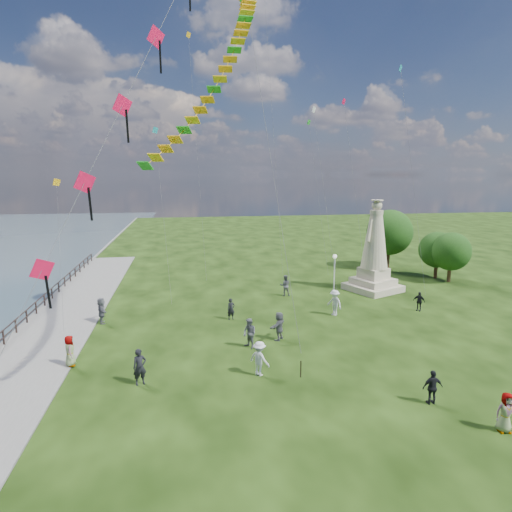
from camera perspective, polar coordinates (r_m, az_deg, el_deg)
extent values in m
cube|color=slate|center=(31.00, -30.84, -10.62)|extent=(0.30, 160.00, 0.60)
cube|color=slate|center=(28.32, -27.54, -11.74)|extent=(5.00, 60.00, 0.10)
cylinder|color=black|center=(30.69, -30.61, -9.42)|extent=(0.11, 0.11, 1.00)
cylinder|color=black|center=(32.46, -29.37, -8.24)|extent=(0.11, 0.11, 1.00)
cylinder|color=black|center=(34.25, -28.26, -7.18)|extent=(0.11, 0.11, 1.00)
cylinder|color=black|center=(36.07, -27.26, -6.23)|extent=(0.11, 0.11, 1.00)
cylinder|color=black|center=(37.90, -26.36, -5.37)|extent=(0.11, 0.11, 1.00)
cylinder|color=black|center=(39.75, -25.55, -4.58)|extent=(0.11, 0.11, 1.00)
cylinder|color=black|center=(41.61, -24.81, -3.87)|extent=(0.11, 0.11, 1.00)
cylinder|color=black|center=(43.48, -24.14, -3.21)|extent=(0.11, 0.11, 1.00)
cylinder|color=black|center=(45.37, -23.53, -2.61)|extent=(0.11, 0.11, 1.00)
cylinder|color=black|center=(47.27, -22.96, -2.06)|extent=(0.11, 0.11, 1.00)
cylinder|color=black|center=(49.17, -22.44, -1.55)|extent=(0.11, 0.11, 1.00)
cylinder|color=black|center=(51.08, -21.95, -1.08)|extent=(0.11, 0.11, 1.00)
cylinder|color=black|center=(53.00, -21.51, -0.64)|extent=(0.11, 0.11, 1.00)
cylinder|color=black|center=(54.92, -21.09, -0.23)|extent=(0.11, 0.11, 1.00)
cube|color=black|center=(30.54, -30.70, -8.57)|extent=(0.06, 52.00, 0.06)
cube|color=black|center=(30.68, -30.62, -9.33)|extent=(0.06, 52.00, 0.06)
cube|color=#BAA98D|center=(40.17, 15.30, -4.05)|extent=(5.28, 5.28, 0.57)
cube|color=#BAA98D|center=(40.03, 15.34, -3.26)|extent=(4.02, 4.02, 0.57)
cube|color=#BAA98D|center=(39.86, 15.39, -2.19)|extent=(2.77, 2.77, 0.96)
cylinder|color=#BAA98D|center=(39.04, 15.79, 5.62)|extent=(1.51, 1.51, 0.38)
sphere|color=#BAA98D|center=(38.99, 15.84, 6.48)|extent=(0.88, 0.88, 0.88)
cylinder|color=#BAA98D|center=(38.97, 15.87, 7.16)|extent=(1.05, 1.05, 0.10)
cylinder|color=silver|center=(36.26, 10.37, -2.99)|extent=(0.11, 0.11, 3.57)
sphere|color=white|center=(35.86, 10.47, -0.06)|extent=(0.36, 0.36, 0.36)
cylinder|color=#382314|center=(46.84, 22.85, -1.66)|extent=(0.36, 0.36, 1.80)
sphere|color=#16340E|center=(46.47, 23.03, 0.78)|extent=(3.61, 3.61, 3.61)
cylinder|color=#382314|center=(45.81, 24.36, -2.01)|extent=(0.36, 0.36, 1.86)
sphere|color=#16340E|center=(45.43, 24.56, 0.57)|extent=(3.71, 3.71, 3.71)
cylinder|color=#382314|center=(49.87, 17.19, -0.17)|extent=(0.36, 0.36, 2.50)
sphere|color=#16340E|center=(49.44, 17.37, 3.03)|extent=(5.00, 5.00, 5.00)
imported|color=black|center=(22.66, -15.24, -14.08)|extent=(0.79, 0.65, 1.85)
imported|color=#595960|center=(26.12, -0.87, -10.29)|extent=(0.95, 1.05, 1.84)
imported|color=silver|center=(22.82, 0.46, -13.51)|extent=(1.26, 1.29, 1.84)
imported|color=black|center=(21.84, 22.48, -15.87)|extent=(0.97, 0.52, 1.62)
imported|color=#595960|center=(21.02, 30.34, -17.56)|extent=(0.90, 0.64, 1.68)
imported|color=#595960|center=(32.14, -19.90, -6.85)|extent=(1.16, 1.85, 1.85)
imported|color=black|center=(31.10, -3.35, -7.07)|extent=(0.64, 0.50, 1.57)
imported|color=#595960|center=(37.04, 3.90, -3.93)|extent=(0.93, 0.63, 1.83)
imported|color=silver|center=(32.42, 10.43, -6.14)|extent=(1.18, 1.41, 1.94)
imported|color=black|center=(35.30, 20.91, -5.66)|extent=(0.92, 0.96, 1.50)
imported|color=#595960|center=(25.75, -23.56, -11.70)|extent=(0.69, 0.93, 1.70)
imported|color=#595960|center=(27.39, 3.10, -9.29)|extent=(1.63, 1.78, 1.83)
cube|color=#E60D3D|center=(19.69, -26.62, -1.64)|extent=(0.87, 0.64, 1.03)
cube|color=black|center=(19.75, -25.97, -4.38)|extent=(0.10, 0.28, 1.48)
cube|color=#E60D3D|center=(20.48, -21.86, 9.10)|extent=(0.87, 0.64, 1.03)
cube|color=black|center=(20.38, -21.24, 6.45)|extent=(0.10, 0.28, 1.48)
cube|color=#E60D3D|center=(22.04, -17.39, 18.61)|extent=(0.87, 0.64, 1.03)
cube|color=black|center=(21.81, -16.79, 16.22)|extent=(0.10, 0.28, 1.48)
cube|color=#E60D3D|center=(24.24, -13.21, 26.55)|extent=(0.87, 0.64, 1.03)
cube|color=black|center=(23.89, -12.64, 24.46)|extent=(0.10, 0.28, 1.48)
cylinder|color=black|center=(22.92, 5.99, -14.75)|extent=(0.06, 0.06, 0.90)
cube|color=#1B951F|center=(27.84, -1.02, 30.98)|extent=(0.95, 0.76, 0.15)
cube|color=gold|center=(27.30, -1.05, 30.63)|extent=(0.92, 0.73, 0.15)
cube|color=gold|center=(26.75, -1.12, 30.19)|extent=(0.88, 0.71, 0.14)
cube|color=#FFB410|center=(26.17, -1.26, 29.67)|extent=(0.85, 0.69, 0.14)
cube|color=#1B951F|center=(25.58, -1.45, 29.06)|extent=(0.81, 0.66, 0.14)
cube|color=gold|center=(24.98, -1.71, 28.36)|extent=(0.78, 0.64, 0.15)
cube|color=gold|center=(24.37, -2.04, 27.57)|extent=(0.74, 0.61, 0.15)
cube|color=#FFB410|center=(23.76, -2.44, 26.70)|extent=(0.71, 0.60, 0.16)
cube|color=#1B951F|center=(23.15, -2.91, 25.74)|extent=(0.71, 0.62, 0.17)
cube|color=gold|center=(22.53, -3.47, 24.71)|extent=(0.71, 0.64, 0.18)
cube|color=gold|center=(21.93, -4.11, 23.61)|extent=(0.71, 0.66, 0.19)
cube|color=#FFB410|center=(21.33, -4.82, 22.45)|extent=(0.70, 0.67, 0.20)
cube|color=#1B951F|center=(20.75, -5.62, 21.24)|extent=(0.70, 0.68, 0.22)
cube|color=gold|center=(20.18, -6.49, 20.00)|extent=(0.69, 0.69, 0.23)
cube|color=gold|center=(19.63, -7.44, 18.74)|extent=(0.68, 0.69, 0.24)
cube|color=#FFB410|center=(19.10, -8.47, 17.48)|extent=(0.67, 0.69, 0.26)
cube|color=#1B951F|center=(18.60, -9.56, 16.23)|extent=(0.66, 0.69, 0.27)
cube|color=gold|center=(18.11, -10.73, 15.00)|extent=(0.65, 0.68, 0.28)
cube|color=gold|center=(17.65, -11.95, 13.81)|extent=(0.63, 0.68, 0.29)
cube|color=#FFB410|center=(17.21, -13.23, 12.66)|extent=(0.61, 0.67, 0.30)
cube|color=#1B951F|center=(16.79, -14.55, 11.57)|extent=(0.60, 0.66, 0.31)
cube|color=teal|center=(38.78, -13.29, 16.02)|extent=(0.51, 0.39, 0.57)
cylinder|color=#595959|center=(36.23, -12.26, 5.37)|extent=(1.02, 5.02, 13.99)
cube|color=silver|center=(42.01, 7.72, 18.77)|extent=(0.51, 0.39, 0.57)
cylinder|color=#595959|center=(39.43, 9.21, 7.48)|extent=(1.02, 5.02, 16.17)
cube|color=#E60D3D|center=(43.80, 11.63, 19.54)|extent=(0.51, 0.39, 0.57)
cylinder|color=#595959|center=(41.16, 13.09, 8.12)|extent=(1.02, 5.02, 17.09)
cube|color=gold|center=(48.13, -9.00, 27.10)|extent=(0.51, 0.39, 0.57)
cylinder|color=#595959|center=(43.71, -7.81, 12.89)|extent=(1.02, 5.02, 23.88)
cube|color=#1B951F|center=(48.73, 7.06, 17.28)|extent=(0.51, 0.39, 0.57)
cylinder|color=#595959|center=(46.22, 8.32, 7.77)|extent=(1.02, 5.02, 15.84)
cube|color=#FFB410|center=(34.96, -25.05, 8.89)|extent=(0.51, 0.39, 0.57)
cylinder|color=#595959|center=(32.86, -24.67, 0.33)|extent=(1.02, 5.01, 9.72)
cylinder|color=#595959|center=(42.15, 2.41, 15.22)|extent=(1.02, 5.02, 27.06)
cube|color=teal|center=(43.53, 18.71, 22.63)|extent=(0.51, 0.39, 0.57)
cylinder|color=#595959|center=(40.56, 20.18, 9.48)|extent=(1.02, 5.02, 19.59)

